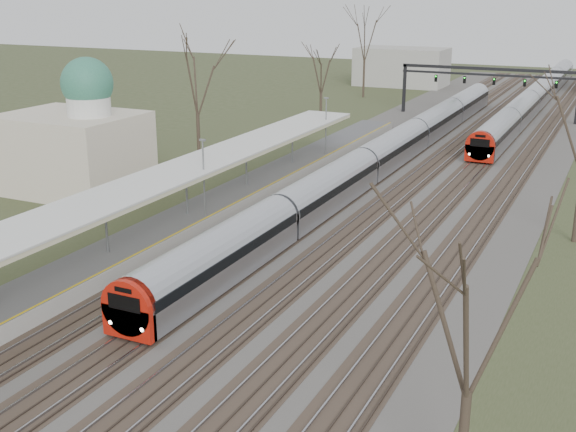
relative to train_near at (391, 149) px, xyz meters
The scene contains 9 objects.
track_bed 3.45m from the train_near, 28.56° to the right, with size 24.00×160.00×0.22m.
platform 20.13m from the train_near, 109.02° to the right, with size 3.50×69.00×1.00m, color #9E9B93.
canopy 24.54m from the train_near, 105.56° to the right, with size 4.10×50.00×3.11m.
dome_building 26.77m from the train_near, 136.08° to the right, with size 10.00×8.00×10.30m.
signal_gantry 28.82m from the train_near, 84.40° to the left, with size 21.00×0.59×6.08m.
tree_west_far 18.04m from the train_near, 149.61° to the right, with size 5.50×5.50×11.33m.
tree_east_near 44.59m from the train_near, 69.52° to the right, with size 4.50×4.50×9.27m.
train_near is the anchor object (origin of this frame).
train_far 41.47m from the train_near, 80.28° to the left, with size 2.62×75.21×3.05m.
Camera 1 is at (16.21, -3.58, 15.01)m, focal length 45.00 mm.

